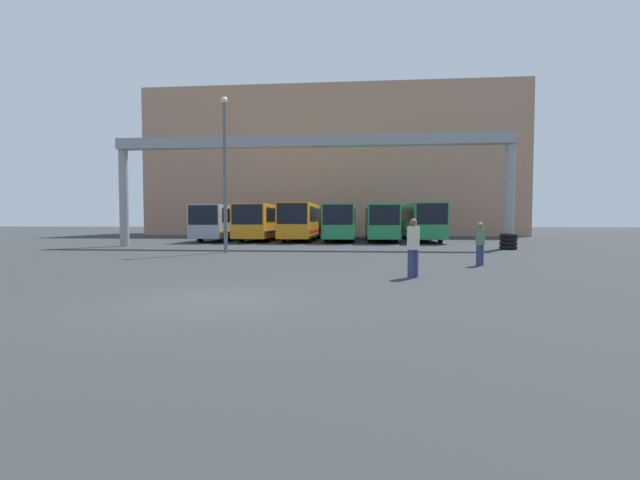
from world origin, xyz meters
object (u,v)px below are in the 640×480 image
object	(u,v)px
bus_slot_5	(421,220)
lamp_post	(225,169)
bus_slot_3	(341,220)
bus_slot_2	(303,220)
bus_slot_1	(264,220)
tire_stack	(508,241)
bus_slot_4	(381,221)
bus_slot_0	(225,221)
pedestrian_far_center	(413,246)
pedestrian_near_left	(480,243)

from	to	relation	value
bus_slot_5	lamp_post	xyz separation A→B (m)	(-12.50, -14.28, 2.78)
bus_slot_5	bus_slot_3	bearing A→B (deg)	176.64
bus_slot_2	bus_slot_3	size ratio (longest dim) A/B	1.01
bus_slot_1	tire_stack	size ratio (longest dim) A/B	11.17
bus_slot_4	lamp_post	distance (m)	17.14
bus_slot_0	pedestrian_far_center	size ratio (longest dim) A/B	5.75
bus_slot_1	bus_slot_5	world-z (taller)	bus_slot_5
bus_slot_0	bus_slot_2	bearing A→B (deg)	6.71
bus_slot_3	pedestrian_near_left	xyz separation A→B (m)	(6.28, -20.25, -0.84)
pedestrian_far_center	tire_stack	bearing A→B (deg)	28.18
bus_slot_2	bus_slot_4	bearing A→B (deg)	-4.06
bus_slot_2	lamp_post	distance (m)	15.16
bus_slot_0	lamp_post	size ratio (longest dim) A/B	1.25
bus_slot_1	bus_slot_4	bearing A→B (deg)	-1.40
bus_slot_3	pedestrian_near_left	world-z (taller)	bus_slot_3
bus_slot_4	bus_slot_5	bearing A→B (deg)	0.39
bus_slot_3	bus_slot_4	xyz separation A→B (m)	(3.41, -0.42, -0.02)
bus_slot_0	pedestrian_near_left	distance (m)	25.56
bus_slot_2	bus_slot_3	world-z (taller)	bus_slot_2
bus_slot_0	pedestrian_far_center	bearing A→B (deg)	-59.94
pedestrian_far_center	pedestrian_near_left	bearing A→B (deg)	17.86
bus_slot_1	tire_stack	world-z (taller)	bus_slot_1
bus_slot_0	tire_stack	xyz separation A→B (m)	(20.83, -9.83, -1.25)
tire_stack	lamp_post	world-z (taller)	lamp_post
bus_slot_5	tire_stack	size ratio (longest dim) A/B	10.74
bus_slot_0	bus_slot_5	world-z (taller)	bus_slot_5
lamp_post	bus_slot_2	bearing A→B (deg)	81.22
tire_stack	bus_slot_4	bearing A→B (deg)	125.34
pedestrian_near_left	tire_stack	world-z (taller)	pedestrian_near_left
pedestrian_near_left	pedestrian_far_center	distance (m)	4.82
bus_slot_5	pedestrian_near_left	distance (m)	19.88
bus_slot_4	pedestrian_far_center	size ratio (longest dim) A/B	6.10
bus_slot_2	pedestrian_near_left	xyz separation A→B (m)	(9.69, -20.31, -0.91)
tire_stack	pedestrian_near_left	bearing A→B (deg)	-114.09
bus_slot_3	pedestrian_far_center	world-z (taller)	bus_slot_3
bus_slot_2	bus_slot_4	size ratio (longest dim) A/B	1.09
pedestrian_near_left	tire_stack	xyz separation A→B (m)	(4.33, 9.68, -0.42)
pedestrian_near_left	lamp_post	distance (m)	13.70
bus_slot_4	pedestrian_far_center	world-z (taller)	bus_slot_4
bus_slot_0	tire_stack	distance (m)	23.06
bus_slot_3	bus_slot_4	size ratio (longest dim) A/B	1.08
bus_slot_0	bus_slot_1	size ratio (longest dim) A/B	0.90
bus_slot_2	bus_slot_5	xyz separation A→B (m)	(10.22, -0.46, -0.03)
bus_slot_1	lamp_post	world-z (taller)	lamp_post
bus_slot_0	bus_slot_4	bearing A→B (deg)	1.34
bus_slot_2	lamp_post	world-z (taller)	lamp_post
bus_slot_3	bus_slot_5	bearing A→B (deg)	-3.36
bus_slot_5	pedestrian_near_left	xyz separation A→B (m)	(-0.54, -19.85, -0.88)
bus_slot_3	lamp_post	xyz separation A→B (m)	(-5.68, -14.68, 2.83)
bus_slot_2	tire_stack	size ratio (longest dim) A/B	11.62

